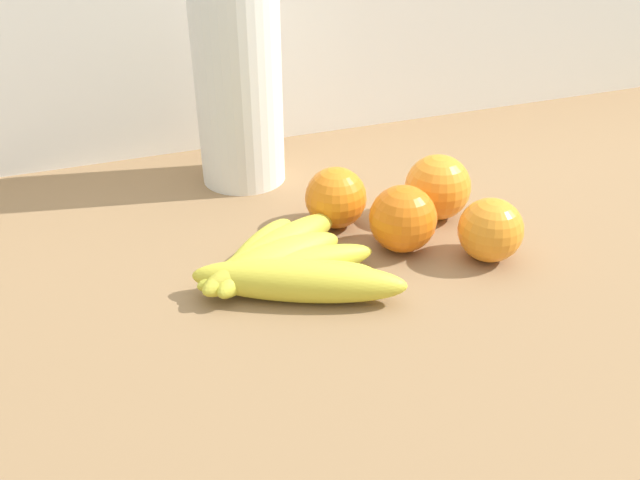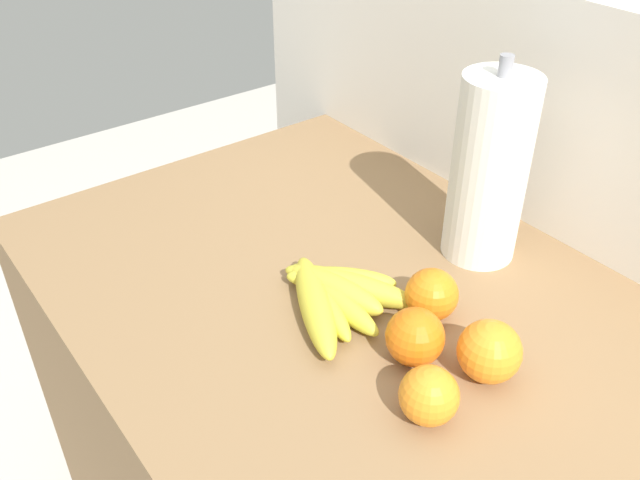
{
  "view_description": "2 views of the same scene",
  "coord_description": "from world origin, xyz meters",
  "px_view_note": "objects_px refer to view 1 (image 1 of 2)",
  "views": [
    {
      "loc": [
        -0.45,
        -0.58,
        1.31
      ],
      "look_at": [
        -0.23,
        -0.03,
        0.96
      ],
      "focal_mm": 36.15,
      "sensor_mm": 36.0,
      "label": 1
    },
    {
      "loc": [
        0.31,
        -0.5,
        1.56
      ],
      "look_at": [
        -0.31,
        -0.03,
        1.02
      ],
      "focal_mm": 38.09,
      "sensor_mm": 36.0,
      "label": 2
    }
  ],
  "objects_px": {
    "orange_front": "(403,219)",
    "orange_back_right": "(491,230)",
    "banana_bunch": "(281,266)",
    "orange_back_left": "(438,187)",
    "paper_towel_roll": "(238,76)",
    "orange_far_right": "(336,198)"
  },
  "relations": [
    {
      "from": "orange_far_right",
      "to": "paper_towel_roll",
      "type": "relative_size",
      "value": 0.23
    },
    {
      "from": "banana_bunch",
      "to": "orange_far_right",
      "type": "distance_m",
      "value": 0.14
    },
    {
      "from": "orange_far_right",
      "to": "orange_front",
      "type": "bearing_deg",
      "value": -58.04
    },
    {
      "from": "paper_towel_roll",
      "to": "orange_far_right",
      "type": "bearing_deg",
      "value": -68.62
    },
    {
      "from": "banana_bunch",
      "to": "orange_back_right",
      "type": "height_order",
      "value": "orange_back_right"
    },
    {
      "from": "orange_back_left",
      "to": "orange_far_right",
      "type": "relative_size",
      "value": 1.09
    },
    {
      "from": "banana_bunch",
      "to": "paper_towel_roll",
      "type": "relative_size",
      "value": 0.67
    },
    {
      "from": "orange_front",
      "to": "paper_towel_roll",
      "type": "height_order",
      "value": "paper_towel_roll"
    },
    {
      "from": "orange_back_right",
      "to": "paper_towel_roll",
      "type": "height_order",
      "value": "paper_towel_roll"
    },
    {
      "from": "banana_bunch",
      "to": "orange_back_left",
      "type": "distance_m",
      "value": 0.24
    },
    {
      "from": "banana_bunch",
      "to": "orange_back_left",
      "type": "relative_size",
      "value": 2.65
    },
    {
      "from": "orange_far_right",
      "to": "paper_towel_roll",
      "type": "bearing_deg",
      "value": 111.38
    },
    {
      "from": "orange_front",
      "to": "orange_back_left",
      "type": "bearing_deg",
      "value": 35.16
    },
    {
      "from": "orange_far_right",
      "to": "orange_back_right",
      "type": "bearing_deg",
      "value": -45.8
    },
    {
      "from": "paper_towel_roll",
      "to": "orange_back_left",
      "type": "bearing_deg",
      "value": -45.66
    },
    {
      "from": "orange_back_left",
      "to": "orange_far_right",
      "type": "height_order",
      "value": "orange_back_left"
    },
    {
      "from": "orange_back_left",
      "to": "paper_towel_roll",
      "type": "xyz_separation_m",
      "value": [
        -0.19,
        0.2,
        0.11
      ]
    },
    {
      "from": "banana_bunch",
      "to": "orange_front",
      "type": "height_order",
      "value": "orange_front"
    },
    {
      "from": "orange_front",
      "to": "orange_back_right",
      "type": "relative_size",
      "value": 1.07
    },
    {
      "from": "orange_back_right",
      "to": "paper_towel_roll",
      "type": "distance_m",
      "value": 0.38
    },
    {
      "from": "banana_bunch",
      "to": "paper_towel_roll",
      "type": "height_order",
      "value": "paper_towel_roll"
    },
    {
      "from": "orange_back_left",
      "to": "paper_towel_roll",
      "type": "height_order",
      "value": "paper_towel_roll"
    }
  ]
}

